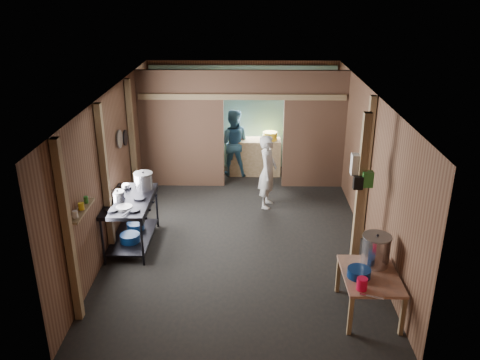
{
  "coord_description": "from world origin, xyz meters",
  "views": [
    {
      "loc": [
        0.15,
        -8.25,
        4.37
      ],
      "look_at": [
        0.0,
        -0.2,
        1.1
      ],
      "focal_mm": 37.24,
      "sensor_mm": 36.0,
      "label": 1
    }
  ],
  "objects_px": {
    "stove_pot_large": "(144,182)",
    "prep_table": "(368,293)",
    "gas_range": "(132,222)",
    "cook": "(268,172)",
    "stock_pot": "(376,251)",
    "pink_bucket": "(362,284)",
    "yellow_tub": "(270,136)"
  },
  "relations": [
    {
      "from": "prep_table",
      "to": "pink_bucket",
      "type": "distance_m",
      "value": 0.57
    },
    {
      "from": "stove_pot_large",
      "to": "yellow_tub",
      "type": "bearing_deg",
      "value": 52.64
    },
    {
      "from": "stove_pot_large",
      "to": "cook",
      "type": "bearing_deg",
      "value": 28.98
    },
    {
      "from": "stove_pot_large",
      "to": "stock_pot",
      "type": "bearing_deg",
      "value": -28.79
    },
    {
      "from": "prep_table",
      "to": "cook",
      "type": "bearing_deg",
      "value": 110.27
    },
    {
      "from": "stock_pot",
      "to": "cook",
      "type": "distance_m",
      "value": 3.54
    },
    {
      "from": "gas_range",
      "to": "prep_table",
      "type": "distance_m",
      "value": 4.15
    },
    {
      "from": "stock_pot",
      "to": "gas_range",
      "type": "bearing_deg",
      "value": 157.45
    },
    {
      "from": "gas_range",
      "to": "pink_bucket",
      "type": "bearing_deg",
      "value": -32.14
    },
    {
      "from": "prep_table",
      "to": "stove_pot_large",
      "type": "xyz_separation_m",
      "value": [
        -3.54,
        2.26,
        0.72
      ]
    },
    {
      "from": "yellow_tub",
      "to": "cook",
      "type": "height_order",
      "value": "cook"
    },
    {
      "from": "pink_bucket",
      "to": "cook",
      "type": "xyz_separation_m",
      "value": [
        -1.09,
        3.87,
        0.06
      ]
    },
    {
      "from": "stove_pot_large",
      "to": "pink_bucket",
      "type": "bearing_deg",
      "value": -38.15
    },
    {
      "from": "yellow_tub",
      "to": "cook",
      "type": "xyz_separation_m",
      "value": [
        -0.11,
        -1.84,
        -0.19
      ]
    },
    {
      "from": "gas_range",
      "to": "yellow_tub",
      "type": "distance_m",
      "value": 4.35
    },
    {
      "from": "stock_pot",
      "to": "stove_pot_large",
      "type": "bearing_deg",
      "value": 151.21
    },
    {
      "from": "stove_pot_large",
      "to": "cook",
      "type": "height_order",
      "value": "cook"
    },
    {
      "from": "gas_range",
      "to": "stove_pot_large",
      "type": "bearing_deg",
      "value": 67.9
    },
    {
      "from": "prep_table",
      "to": "cook",
      "type": "relative_size",
      "value": 0.68
    },
    {
      "from": "yellow_tub",
      "to": "cook",
      "type": "bearing_deg",
      "value": -93.47
    },
    {
      "from": "cook",
      "to": "yellow_tub",
      "type": "bearing_deg",
      "value": 9.0
    },
    {
      "from": "gas_range",
      "to": "prep_table",
      "type": "xyz_separation_m",
      "value": [
        3.71,
        -1.84,
        -0.13
      ]
    },
    {
      "from": "stove_pot_large",
      "to": "cook",
      "type": "xyz_separation_m",
      "value": [
        2.25,
        1.24,
        -0.27
      ]
    },
    {
      "from": "stove_pot_large",
      "to": "prep_table",
      "type": "bearing_deg",
      "value": -32.59
    },
    {
      "from": "pink_bucket",
      "to": "yellow_tub",
      "type": "bearing_deg",
      "value": 99.77
    },
    {
      "from": "gas_range",
      "to": "cook",
      "type": "bearing_deg",
      "value": 34.54
    },
    {
      "from": "stock_pot",
      "to": "cook",
      "type": "bearing_deg",
      "value": 113.37
    },
    {
      "from": "stock_pot",
      "to": "pink_bucket",
      "type": "relative_size",
      "value": 2.81
    },
    {
      "from": "stock_pot",
      "to": "cook",
      "type": "height_order",
      "value": "cook"
    },
    {
      "from": "pink_bucket",
      "to": "yellow_tub",
      "type": "relative_size",
      "value": 0.5
    },
    {
      "from": "prep_table",
      "to": "gas_range",
      "type": "bearing_deg",
      "value": 153.56
    },
    {
      "from": "prep_table",
      "to": "yellow_tub",
      "type": "bearing_deg",
      "value": 102.47
    }
  ]
}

